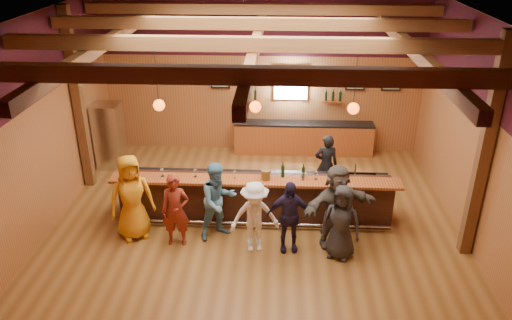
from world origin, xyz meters
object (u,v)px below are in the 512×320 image
at_px(customer_denim, 218,201).
at_px(customer_white, 255,217).
at_px(customer_navy, 289,216).
at_px(customer_dark, 341,222).
at_px(customer_redvest, 176,210).
at_px(bottle_a, 283,171).
at_px(customer_orange, 131,197).
at_px(customer_brown, 336,206).
at_px(stainless_fridge, 110,136).
at_px(ice_bucket, 266,175).
at_px(bar_counter, 256,196).
at_px(back_bar_cabinet, 303,138).
at_px(bartender, 326,165).

xyz_separation_m(customer_denim, customer_white, (0.79, -0.47, -0.08)).
relative_size(customer_navy, customer_dark, 0.98).
height_order(customer_redvest, bottle_a, customer_redvest).
bearing_deg(customer_orange, customer_brown, -27.76).
distance_m(stainless_fridge, customer_white, 5.61).
bearing_deg(customer_white, customer_redvest, 162.23).
bearing_deg(ice_bucket, customer_brown, -25.50).
relative_size(bar_counter, bottle_a, 17.81).
bearing_deg(customer_white, stainless_fridge, 125.20).
distance_m(back_bar_cabinet, bottle_a, 3.87).
height_order(back_bar_cabinet, customer_white, customer_white).
bearing_deg(customer_redvest, ice_bucket, 20.50).
distance_m(customer_brown, bottle_a, 1.43).
bearing_deg(ice_bucket, customer_orange, -167.01).
relative_size(stainless_fridge, customer_brown, 1.00).
distance_m(customer_brown, bartender, 2.19).
xyz_separation_m(customer_white, bartender, (1.62, 2.51, 0.00)).
xyz_separation_m(stainless_fridge, customer_orange, (1.55, -3.39, 0.04)).
relative_size(back_bar_cabinet, customer_white, 2.59).
xyz_separation_m(back_bar_cabinet, ice_bucket, (-0.97, -3.87, 0.74)).
distance_m(bartender, ice_bucket, 2.11).
height_order(stainless_fridge, customer_brown, customer_brown).
height_order(customer_dark, ice_bucket, customer_dark).
bearing_deg(back_bar_cabinet, customer_redvest, -120.41).
bearing_deg(ice_bucket, back_bar_cabinet, 76.00).
xyz_separation_m(customer_denim, ice_bucket, (0.97, 0.54, 0.36)).
bearing_deg(customer_denim, customer_dark, -47.74).
relative_size(stainless_fridge, customer_denim, 1.05).
bearing_deg(back_bar_cabinet, bottle_a, -99.15).
distance_m(stainless_fridge, customer_orange, 3.73).
bearing_deg(bartender, customer_redvest, 33.56).
relative_size(back_bar_cabinet, customer_orange, 2.12).
bearing_deg(customer_redvest, bottle_a, 19.63).
relative_size(customer_navy, bottle_a, 4.41).
xyz_separation_m(customer_navy, customer_brown, (0.97, 0.26, 0.12)).
bearing_deg(customer_brown, bar_counter, 123.66).
height_order(customer_orange, customer_white, customer_orange).
xyz_separation_m(customer_navy, bottle_a, (-0.13, 1.09, 0.47)).
bearing_deg(customer_brown, customer_navy, 169.51).
bearing_deg(customer_dark, customer_white, -163.10).
relative_size(bar_counter, back_bar_cabinet, 1.57).
xyz_separation_m(back_bar_cabinet, customer_dark, (0.56, -5.02, 0.32)).
xyz_separation_m(stainless_fridge, bottle_a, (4.70, -2.62, 0.35)).
distance_m(customer_brown, customer_dark, 0.46).
height_order(back_bar_cabinet, ice_bucket, ice_bucket).
relative_size(customer_white, bartender, 1.00).
height_order(back_bar_cabinet, customer_redvest, customer_redvest).
relative_size(back_bar_cabinet, ice_bucket, 18.27).
bearing_deg(ice_bucket, stainless_fridge, 147.58).
relative_size(back_bar_cabinet, customer_dark, 2.52).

